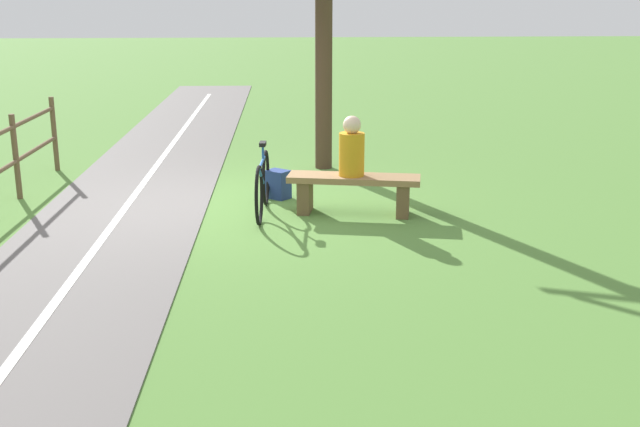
% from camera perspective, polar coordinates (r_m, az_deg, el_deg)
% --- Properties ---
extents(ground_plane, '(80.00, 80.00, 0.00)m').
position_cam_1_polar(ground_plane, '(10.82, -7.36, 0.53)').
color(ground_plane, '#548438').
extents(paved_path, '(2.90, 36.04, 0.02)m').
position_cam_1_polar(paved_path, '(7.31, -19.76, -7.85)').
color(paved_path, '#66605E').
rests_on(paved_path, ground_plane).
extents(path_centre_line, '(0.74, 32.00, 0.00)m').
position_cam_1_polar(path_centre_line, '(7.31, -19.77, -7.78)').
color(path_centre_line, silver).
rests_on(path_centre_line, paved_path).
extents(bench, '(1.76, 0.77, 0.51)m').
position_cam_1_polar(bench, '(10.30, 2.44, 1.87)').
color(bench, '#937047').
rests_on(bench, ground_plane).
extents(person_seated, '(0.39, 0.39, 0.78)m').
position_cam_1_polar(person_seated, '(10.19, 2.30, 4.63)').
color(person_seated, orange).
rests_on(person_seated, bench).
extents(bicycle, '(0.18, 1.72, 0.93)m').
position_cam_1_polar(bicycle, '(10.29, -4.16, 2.08)').
color(bicycle, black).
rests_on(bicycle, ground_plane).
extents(backpack, '(0.38, 0.38, 0.40)m').
position_cam_1_polar(backpack, '(11.13, -3.01, 2.11)').
color(backpack, navy).
rests_on(backpack, ground_plane).
extents(tree_far_right, '(1.63, 1.61, 4.85)m').
position_cam_1_polar(tree_far_right, '(12.81, 0.29, 12.98)').
color(tree_far_right, '#473323').
rests_on(tree_far_right, ground_plane).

